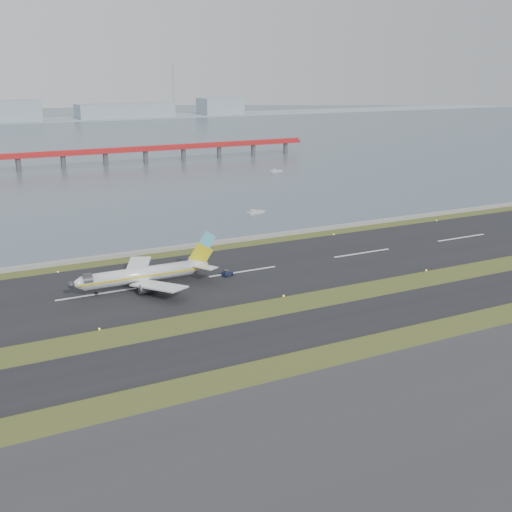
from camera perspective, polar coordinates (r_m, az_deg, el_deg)
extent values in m
plane|color=#364B1A|center=(150.15, 3.90, -4.50)|extent=(1000.00, 1000.00, 0.00)
cube|color=#313134|center=(111.33, 19.10, -13.18)|extent=(1000.00, 50.00, 0.10)
cube|color=black|center=(140.75, 6.44, -6.00)|extent=(1000.00, 18.00, 0.10)
cube|color=black|center=(175.00, -1.19, -1.41)|extent=(1000.00, 45.00, 0.10)
cube|color=gray|center=(201.15, -4.97, 1.02)|extent=(1000.00, 2.50, 1.00)
cube|color=#455763|center=(586.77, -20.40, 10.04)|extent=(1400.00, 800.00, 1.30)
cube|color=red|center=(384.07, -13.27, 8.98)|extent=(260.00, 5.00, 1.60)
cube|color=red|center=(383.90, -13.28, 9.21)|extent=(260.00, 0.40, 1.40)
cylinder|color=#4C4C51|center=(384.63, -13.22, 8.32)|extent=(2.80, 2.80, 7.00)
cylinder|color=#4C4C51|center=(418.46, -0.25, 9.35)|extent=(2.80, 2.80, 7.00)
cube|color=#93A4AE|center=(745.61, -21.39, 11.90)|extent=(70.00, 35.00, 22.00)
cube|color=#93A4AE|center=(771.24, -11.55, 12.55)|extent=(110.00, 35.00, 16.00)
cube|color=#93A4AE|center=(812.56, -3.20, 13.16)|extent=(50.00, 35.00, 20.00)
cylinder|color=#93A4AE|center=(789.00, -7.32, 14.42)|extent=(1.80, 1.80, 60.00)
cylinder|color=white|center=(163.73, -10.36, -1.66)|extent=(28.00, 3.80, 3.80)
cone|color=white|center=(160.21, -15.69, -2.42)|extent=(3.20, 3.80, 3.80)
cone|color=white|center=(168.75, -5.12, -0.81)|extent=(5.00, 3.80, 3.80)
cube|color=yellow|center=(161.98, -10.16, -1.85)|extent=(31.00, 0.06, 0.45)
cube|color=yellow|center=(165.49, -10.56, -1.48)|extent=(31.00, 0.06, 0.45)
cube|color=white|center=(156.86, -8.65, -2.65)|extent=(11.31, 15.89, 1.66)
cube|color=white|center=(172.32, -10.50, -1.01)|extent=(11.31, 15.89, 1.66)
cylinder|color=#333438|center=(159.01, -9.51, -2.88)|extent=(4.20, 2.10, 2.10)
cylinder|color=#333438|center=(169.93, -10.77, -1.69)|extent=(4.20, 2.10, 2.10)
cube|color=yellow|center=(168.22, -4.89, 0.17)|extent=(6.80, 0.35, 6.85)
cube|color=#50C3E4|center=(167.94, -4.32, 1.47)|extent=(4.85, 0.37, 4.90)
cube|color=white|center=(165.35, -4.52, -0.97)|extent=(5.64, 6.80, 0.22)
cube|color=white|center=(172.09, -5.51, -0.31)|extent=(5.64, 6.80, 0.22)
cylinder|color=black|center=(162.06, -14.02, -3.22)|extent=(0.80, 0.28, 0.80)
cylinder|color=black|center=(162.52, -9.51, -2.85)|extent=(1.00, 0.38, 1.00)
cylinder|color=black|center=(167.60, -10.11, -2.29)|extent=(1.00, 0.38, 1.00)
cube|color=#141A38|center=(171.28, -2.55, -1.56)|extent=(3.07, 2.14, 1.05)
cube|color=#333438|center=(170.87, -2.65, -1.36)|extent=(1.48, 1.54, 0.61)
cylinder|color=black|center=(170.35, -2.66, -1.83)|extent=(0.65, 0.39, 0.61)
cylinder|color=black|center=(171.41, -2.95, -1.72)|extent=(0.65, 0.39, 0.61)
cylinder|color=black|center=(171.46, -2.16, -1.70)|extent=(0.65, 0.39, 0.61)
cylinder|color=black|center=(172.51, -2.44, -1.59)|extent=(0.65, 0.39, 0.61)
cube|color=#BBBABF|center=(246.11, -0.02, 3.88)|extent=(7.99, 4.62, 0.98)
cube|color=#BBBABF|center=(244.79, -0.29, 4.02)|extent=(2.61, 2.33, 0.98)
cube|color=#BBBABF|center=(348.13, 1.79, 7.52)|extent=(8.35, 4.66, 1.02)
cube|color=#BBBABF|center=(346.79, 1.59, 7.64)|extent=(2.70, 2.39, 1.02)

